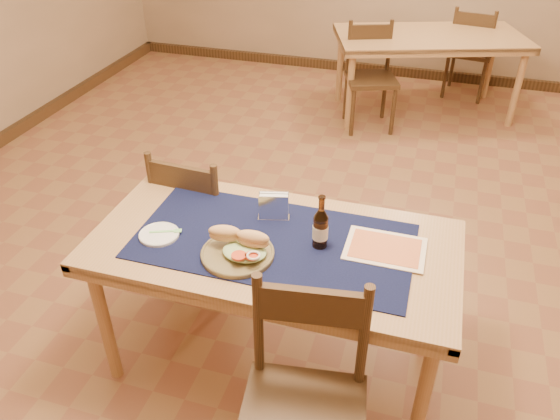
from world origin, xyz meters
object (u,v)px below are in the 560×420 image
(back_table, at_px, (429,44))
(napkin_holder, at_px, (274,207))
(chair_main_far, at_px, (201,217))
(beer_bottle, at_px, (320,228))
(chair_main_near, at_px, (304,407))
(main_table, at_px, (274,256))
(sandwich_plate, at_px, (239,249))

(back_table, distance_m, napkin_holder, 3.20)
(back_table, xyz_separation_m, napkin_holder, (-0.50, -3.16, 0.15))
(chair_main_far, bearing_deg, back_table, 70.80)
(beer_bottle, bearing_deg, chair_main_near, -80.99)
(back_table, distance_m, chair_main_far, 3.07)
(chair_main_near, bearing_deg, chair_main_far, 129.57)
(main_table, relative_size, sandwich_plate, 5.16)
(napkin_holder, bearing_deg, back_table, 81.02)
(main_table, distance_m, back_table, 3.36)
(chair_main_far, bearing_deg, beer_bottle, -28.69)
(beer_bottle, relative_size, napkin_holder, 1.64)
(main_table, distance_m, napkin_holder, 0.23)
(chair_main_far, xyz_separation_m, napkin_holder, (0.51, -0.27, 0.34))
(back_table, distance_m, sandwich_plate, 3.51)
(sandwich_plate, bearing_deg, main_table, 52.96)
(main_table, height_order, chair_main_far, chair_main_far)
(chair_main_far, bearing_deg, main_table, -38.13)
(main_table, distance_m, sandwich_plate, 0.21)
(chair_main_far, distance_m, napkin_holder, 0.67)
(beer_bottle, height_order, napkin_holder, beer_bottle)
(chair_main_near, bearing_deg, sandwich_plate, 131.34)
(chair_main_far, xyz_separation_m, chair_main_near, (0.86, -1.04, 0.03))
(beer_bottle, bearing_deg, back_table, 85.69)
(sandwich_plate, height_order, napkin_holder, napkin_holder)
(beer_bottle, bearing_deg, chair_main_far, 151.31)
(back_table, relative_size, napkin_holder, 12.08)
(main_table, xyz_separation_m, beer_bottle, (0.20, 0.02, 0.18))
(back_table, relative_size, sandwich_plate, 5.94)
(chair_main_near, bearing_deg, beer_bottle, 99.01)
(back_table, bearing_deg, napkin_holder, -98.98)
(main_table, relative_size, napkin_holder, 10.49)
(back_table, relative_size, beer_bottle, 7.38)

